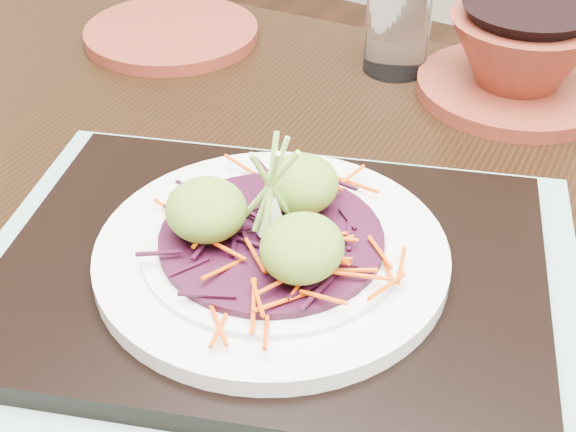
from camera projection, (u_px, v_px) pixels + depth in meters
The scene contains 11 objects.
dining_table at pixel (341, 349), 0.62m from camera, with size 1.19×0.86×0.70m.
placemat at pixel (272, 282), 0.54m from camera, with size 0.41×0.32×0.00m, color gray.
serving_tray at pixel (272, 271), 0.54m from camera, with size 0.36×0.27×0.02m, color black.
white_plate at pixel (272, 252), 0.53m from camera, with size 0.23×0.23×0.02m.
cabbage_bed at pixel (271, 238), 0.52m from camera, with size 0.15×0.15×0.01m, color black.
carrot_julienne at pixel (271, 230), 0.52m from camera, with size 0.18×0.18×0.01m, color #D14203, non-canonical shape.
guacamole_scoops at pixel (271, 213), 0.51m from camera, with size 0.13×0.11×0.04m.
scallion_garnish at pixel (271, 190), 0.50m from camera, with size 0.05×0.05×0.08m, color #90C64F, non-canonical shape.
terracotta_side_plate at pixel (172, 33), 0.86m from camera, with size 0.19×0.19×0.01m, color maroon.
water_glass at pixel (398, 27), 0.78m from camera, with size 0.06×0.06×0.09m, color white.
terracotta_bowl_set at pixel (519, 61), 0.74m from camera, with size 0.20×0.20×0.08m.
Camera 1 is at (0.12, -0.36, 1.06)m, focal length 50.00 mm.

